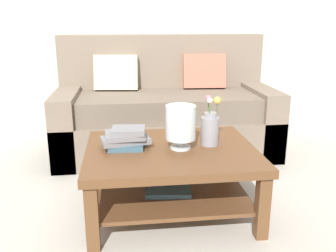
% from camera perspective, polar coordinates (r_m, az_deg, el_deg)
% --- Properties ---
extents(ground_plane, '(10.00, 10.00, 0.00)m').
position_cam_1_polar(ground_plane, '(2.81, -1.08, -9.09)').
color(ground_plane, '#B7B2A8').
extents(back_wall, '(6.40, 0.12, 2.70)m').
position_cam_1_polar(back_wall, '(4.19, -3.65, 18.20)').
color(back_wall, beige).
rests_on(back_wall, ground).
extents(couch, '(1.95, 0.90, 1.06)m').
position_cam_1_polar(couch, '(3.45, -0.47, 2.13)').
color(couch, '#7A6B5B').
rests_on(couch, ground).
extents(coffee_table, '(1.05, 0.85, 0.43)m').
position_cam_1_polar(coffee_table, '(2.34, 0.44, -6.11)').
color(coffee_table, brown).
rests_on(coffee_table, ground).
extents(book_stack_main, '(0.32, 0.22, 0.13)m').
position_cam_1_polar(book_stack_main, '(2.30, -6.52, -1.86)').
color(book_stack_main, '#3D6075').
rests_on(book_stack_main, coffee_table).
extents(glass_hurricane_vase, '(0.19, 0.19, 0.27)m').
position_cam_1_polar(glass_hurricane_vase, '(2.25, 1.98, 0.39)').
color(glass_hurricane_vase, silver).
rests_on(glass_hurricane_vase, coffee_table).
extents(flower_pitcher, '(0.12, 0.11, 0.32)m').
position_cam_1_polar(flower_pitcher, '(2.34, 6.53, -0.21)').
color(flower_pitcher, gray).
rests_on(flower_pitcher, coffee_table).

